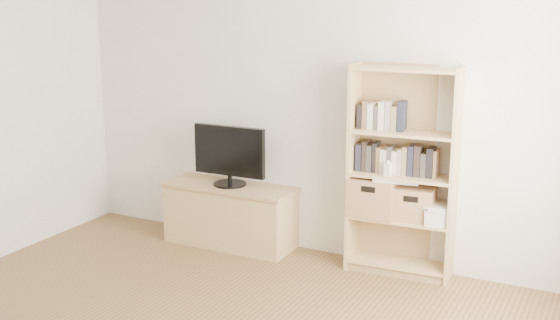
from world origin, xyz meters
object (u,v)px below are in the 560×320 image
Objects in this scene: tv_stand at (230,216)px; baby_monitor at (388,170)px; basket_right at (414,203)px; bookshelf at (402,172)px; laptop at (398,178)px; basket_left at (374,196)px; television at (229,156)px.

tv_stand is 11.16× the size of baby_monitor.
tv_stand is at bearing 176.82° from basket_right.
laptop is (-0.03, -0.02, -0.05)m from bookshelf.
baby_monitor is 0.28× the size of basket_left.
basket_left is (-0.22, -0.02, -0.21)m from bookshelf.
basket_left is at bearing 160.82° from baby_monitor.
bookshelf is at bearing 2.46° from tv_stand.
bookshelf is at bearing 26.05° from laptop.
basket_left is (1.29, 0.05, 0.35)m from tv_stand.
basket_right is at bearing 39.32° from baby_monitor.
laptop reaches higher than basket_right.
baby_monitor is 0.29× the size of laptop.
bookshelf is 0.26m from basket_right.
bookshelf reaches higher than television.
tv_stand is at bearing 0.00° from television.
tv_stand is 1.70× the size of television.
basket_right is (0.10, 0.00, -0.24)m from bookshelf.
bookshelf is at bearing 175.09° from basket_right.
television is at bearing 0.00° from tv_stand.
baby_monitor is at bearing -1.26° from tv_stand.
bookshelf is 0.06m from laptop.
basket_left is 0.32m from basket_right.
basket_left is at bearing 170.24° from laptop.
basket_left reaches higher than basket_right.
basket_left is (-0.13, 0.08, -0.25)m from baby_monitor.
bookshelf is 0.31m from basket_left.
tv_stand is at bearing 179.23° from bookshelf.
laptop is (1.48, 0.05, -0.03)m from television.
laptop is (0.19, -0.00, 0.16)m from basket_left.
baby_monitor reaches higher than tv_stand.
tv_stand is at bearing -169.50° from baby_monitor.
bookshelf is at bearing 59.98° from baby_monitor.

